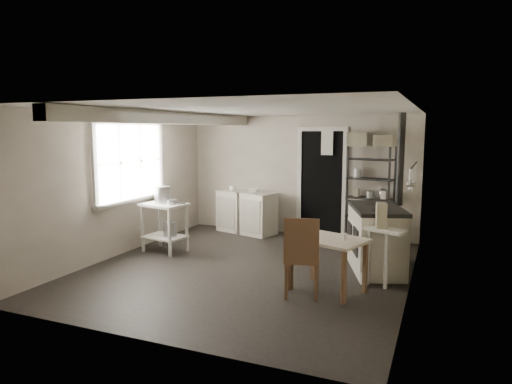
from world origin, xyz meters
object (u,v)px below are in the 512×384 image
at_px(work_table, 328,262).
at_px(flour_sack, 366,234).
at_px(shelf_rack, 370,190).
at_px(chair, 302,257).
at_px(prep_table, 165,228).
at_px(base_cabinets, 247,210).
at_px(stockpot, 163,195).
at_px(stove, 376,241).

height_order(work_table, flour_sack, work_table).
bearing_deg(shelf_rack, chair, -81.71).
distance_m(prep_table, base_cabinets, 1.96).
distance_m(prep_table, flour_sack, 3.43).
relative_size(prep_table, work_table, 0.90).
bearing_deg(chair, stockpot, 144.53).
bearing_deg(stockpot, flour_sack, 24.66).
height_order(base_cabinets, work_table, base_cabinets).
bearing_deg(shelf_rack, flour_sack, -74.18).
height_order(work_table, chair, chair).
bearing_deg(shelf_rack, stove, -63.64).
relative_size(base_cabinets, flour_sack, 2.44).
bearing_deg(chair, prep_table, 145.59).
bearing_deg(stockpot, work_table, -16.63).
bearing_deg(prep_table, chair, -22.09).
relative_size(stockpot, base_cabinets, 0.24).
relative_size(prep_table, stove, 0.69).
height_order(stockpot, flour_sack, stockpot).
xyz_separation_m(stockpot, flour_sack, (3.15, 1.45, -0.70)).
bearing_deg(work_table, chair, -130.54).
relative_size(base_cabinets, work_table, 1.38).
bearing_deg(flour_sack, work_table, -92.50).
bearing_deg(flour_sack, prep_table, -153.22).
bearing_deg(chair, flour_sack, 70.17).
height_order(base_cabinets, stove, stove).
xyz_separation_m(shelf_rack, flour_sack, (0.01, -0.42, -0.71)).
distance_m(chair, flour_sack, 2.68).
bearing_deg(flour_sack, stockpot, -155.34).
bearing_deg(shelf_rack, prep_table, -132.62).
xyz_separation_m(work_table, chair, (-0.25, -0.29, 0.10)).
height_order(stockpot, shelf_rack, shelf_rack).
xyz_separation_m(stove, chair, (-0.69, -1.39, 0.04)).
bearing_deg(base_cabinets, prep_table, -94.72).
distance_m(shelf_rack, stove, 1.79).
distance_m(base_cabinets, work_table, 3.49).
bearing_deg(base_cabinets, flour_sack, 8.67).
relative_size(chair, flour_sack, 1.97).
bearing_deg(work_table, base_cabinets, 130.58).
bearing_deg(stove, prep_table, 165.41).
bearing_deg(chair, work_table, 37.13).
bearing_deg(prep_table, work_table, -15.37).
relative_size(shelf_rack, chair, 1.73).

